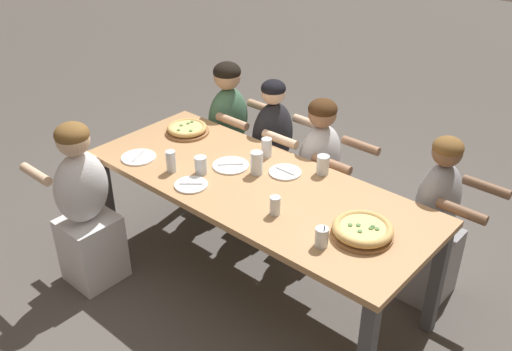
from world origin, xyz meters
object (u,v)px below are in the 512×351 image
object	(u,v)px
drinking_glass_c	(201,166)
drinking_glass_e	(171,162)
empty_plate_a	(139,157)
cocktail_glass_blue	(322,238)
empty_plate_c	(231,165)
diner_far_left	(229,139)
empty_plate_b	(285,172)
pizza_board_second	(187,129)
diner_far_midleft	(273,160)
pizza_board_main	(363,230)
empty_plate_d	(191,185)
drinking_glass_b	(267,147)
drinking_glass_a	(257,164)
diner_far_right	(433,228)
drinking_glass_d	(275,206)
diner_far_center	(319,180)
drinking_glass_f	(323,166)
diner_near_left	(85,211)

from	to	relation	value
drinking_glass_c	drinking_glass_e	xyz separation A→B (m)	(-0.16, -0.10, 0.01)
empty_plate_a	cocktail_glass_blue	xyz separation A→B (m)	(1.43, 0.02, 0.04)
empty_plate_c	diner_far_left	distance (m)	0.90
empty_plate_b	empty_plate_c	xyz separation A→B (m)	(-0.31, -0.16, -0.00)
pizza_board_second	diner_far_midleft	bearing A→B (deg)	49.96
pizza_board_main	empty_plate_d	distance (m)	1.07
pizza_board_second	drinking_glass_b	world-z (taller)	drinking_glass_b
pizza_board_second	drinking_glass_a	size ratio (longest dim) A/B	2.08
empty_plate_c	drinking_glass_b	distance (m)	0.27
empty_plate_a	diner_far_right	bearing A→B (deg)	29.51
empty_plate_a	drinking_glass_a	xyz separation A→B (m)	(0.71, 0.36, 0.06)
cocktail_glass_blue	drinking_glass_c	xyz separation A→B (m)	(-0.99, 0.11, 0.00)
diner_far_midleft	empty_plate_b	bearing A→B (deg)	46.23
drinking_glass_d	diner_far_right	xyz separation A→B (m)	(0.57, 0.84, -0.33)
drinking_glass_e	diner_far_midleft	world-z (taller)	diner_far_midleft
pizza_board_main	diner_far_center	xyz separation A→B (m)	(-0.76, 0.70, -0.31)
diner_far_center	diner_far_left	world-z (taller)	diner_far_left
drinking_glass_b	diner_far_midleft	world-z (taller)	diner_far_midleft
drinking_glass_f	diner_far_right	bearing A→B (deg)	25.62
diner_far_left	empty_plate_b	bearing A→B (deg)	63.67
diner_far_midleft	diner_near_left	bearing A→B (deg)	-18.66
drinking_glass_a	diner_far_left	bearing A→B (deg)	143.99
empty_plate_c	drinking_glass_d	xyz separation A→B (m)	(0.55, -0.23, 0.04)
drinking_glass_b	drinking_glass_f	distance (m)	0.41
drinking_glass_c	drinking_glass_d	xyz separation A→B (m)	(0.63, -0.04, -0.00)
empty_plate_a	diner_far_left	xyz separation A→B (m)	(-0.09, 0.93, -0.25)
diner_far_left	empty_plate_a	bearing A→B (deg)	5.29
drinking_glass_f	diner_far_left	size ratio (longest dim) A/B	0.10
empty_plate_c	empty_plate_a	bearing A→B (deg)	-148.88
drinking_glass_c	diner_far_center	bearing A→B (deg)	67.06
pizza_board_second	cocktail_glass_blue	xyz separation A→B (m)	(1.47, -0.44, 0.02)
pizza_board_second	empty_plate_d	size ratio (longest dim) A/B	1.53
drinking_glass_c	empty_plate_c	bearing A→B (deg)	67.14
drinking_glass_b	diner_near_left	size ratio (longest dim) A/B	0.11
drinking_glass_d	drinking_glass_e	distance (m)	0.79
empty_plate_b	cocktail_glass_blue	world-z (taller)	cocktail_glass_blue
diner_far_right	diner_far_midleft	size ratio (longest dim) A/B	0.99
empty_plate_d	diner_far_midleft	xyz separation A→B (m)	(-0.15, 0.94, -0.28)
pizza_board_second	drinking_glass_c	distance (m)	0.59
drinking_glass_d	diner_far_center	bearing A→B (deg)	108.95
drinking_glass_a	diner_near_left	size ratio (longest dim) A/B	0.13
empty_plate_b	empty_plate_d	distance (m)	0.59
cocktail_glass_blue	drinking_glass_b	bearing A→B (deg)	146.59
empty_plate_b	drinking_glass_e	xyz separation A→B (m)	(-0.55, -0.45, 0.06)
pizza_board_second	drinking_glass_f	distance (m)	1.06
drinking_glass_f	pizza_board_main	bearing A→B (deg)	-36.42
empty_plate_c	cocktail_glass_blue	size ratio (longest dim) A/B	1.75
empty_plate_b	diner_near_left	distance (m)	1.29
drinking_glass_c	empty_plate_d	bearing A→B (deg)	-66.42
drinking_glass_c	diner_near_left	world-z (taller)	diner_near_left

